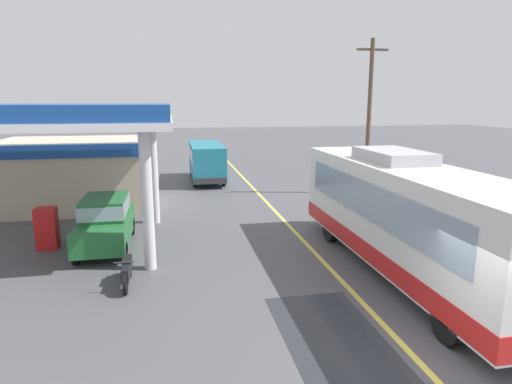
# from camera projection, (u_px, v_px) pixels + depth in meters

# --- Properties ---
(ground) EXTENTS (120.00, 120.00, 0.00)m
(ground) POSITION_uv_depth(u_px,v_px,m) (249.00, 184.00, 27.67)
(ground) COLOR #4C4C51
(lane_divider_stripe) EXTENTS (0.16, 50.00, 0.01)m
(lane_divider_stripe) POSITION_uv_depth(u_px,v_px,m) (266.00, 201.00, 22.87)
(lane_divider_stripe) COLOR #D8CC4C
(lane_divider_stripe) RESTS_ON ground
(wet_puddle_patch) EXTENTS (2.22, 5.42, 0.01)m
(wet_puddle_patch) POSITION_uv_depth(u_px,v_px,m) (342.00, 350.00, 9.20)
(wet_puddle_patch) COLOR #26282D
(wet_puddle_patch) RESTS_ON ground
(coach_bus_main) EXTENTS (2.60, 11.04, 3.69)m
(coach_bus_main) POSITION_uv_depth(u_px,v_px,m) (406.00, 218.00, 13.10)
(coach_bus_main) COLOR white
(coach_bus_main) RESTS_ON ground
(gas_station_roadside) EXTENTS (9.10, 11.95, 5.10)m
(gas_station_roadside) POSITION_uv_depth(u_px,v_px,m) (69.00, 161.00, 19.09)
(gas_station_roadside) COLOR #194799
(gas_station_roadside) RESTS_ON ground
(car_at_pump) EXTENTS (1.70, 4.20, 1.82)m
(car_at_pump) POSITION_uv_depth(u_px,v_px,m) (105.00, 220.00, 15.55)
(car_at_pump) COLOR #1E602D
(car_at_pump) RESTS_ON ground
(minibus_opposing_lane) EXTENTS (2.04, 6.13, 2.44)m
(minibus_opposing_lane) POSITION_uv_depth(u_px,v_px,m) (206.00, 159.00, 28.42)
(minibus_opposing_lane) COLOR teal
(minibus_opposing_lane) RESTS_ON ground
(motorcycle_parked_forecourt) EXTENTS (0.55, 1.80, 0.92)m
(motorcycle_parked_forecourt) POSITION_uv_depth(u_px,v_px,m) (127.00, 270.00, 12.40)
(motorcycle_parked_forecourt) COLOR black
(motorcycle_parked_forecourt) RESTS_ON ground
(pedestrian_near_pump) EXTENTS (0.55, 0.22, 1.66)m
(pedestrian_near_pump) POSITION_uv_depth(u_px,v_px,m) (96.00, 222.00, 15.61)
(pedestrian_near_pump) COLOR #33333F
(pedestrian_near_pump) RESTS_ON ground
(utility_pole_roadside) EXTENTS (1.80, 0.24, 8.52)m
(utility_pole_roadside) POSITION_uv_depth(u_px,v_px,m) (369.00, 115.00, 24.05)
(utility_pole_roadside) COLOR brown
(utility_pole_roadside) RESTS_ON ground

